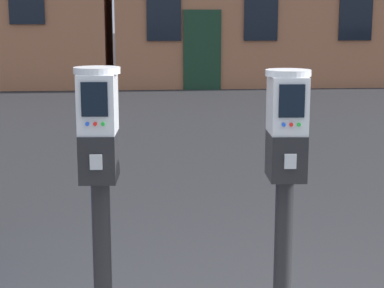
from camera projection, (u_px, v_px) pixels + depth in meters
The scene contains 2 objects.
parking_meter_near_kerb at pixel (100, 166), 3.04m from camera, with size 0.23×0.26×1.51m.
parking_meter_twin_adjacent at pixel (286, 165), 3.11m from camera, with size 0.23×0.26×1.49m.
Camera 1 is at (-0.65, -3.13, 1.87)m, focal length 59.99 mm.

